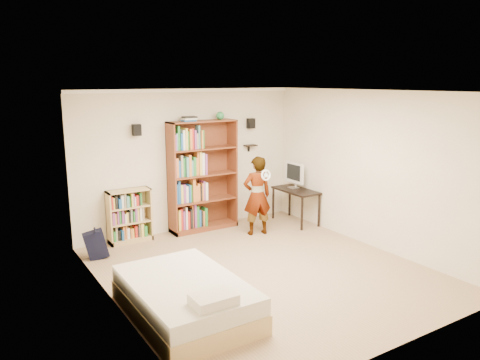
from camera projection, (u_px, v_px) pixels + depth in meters
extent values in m
cube|color=tan|center=(263.00, 270.00, 7.16)|extent=(4.50, 5.00, 0.01)
cube|color=#F1E9CE|center=(189.00, 160.00, 8.95)|extent=(4.50, 0.02, 2.70)
cube|color=#F1E9CE|center=(403.00, 230.00, 4.81)|extent=(4.50, 0.02, 2.70)
cube|color=#F1E9CE|center=(113.00, 206.00, 5.71)|extent=(0.02, 5.00, 2.70)
cube|color=#F1E9CE|center=(371.00, 169.00, 8.05)|extent=(0.02, 5.00, 2.70)
cube|color=white|center=(265.00, 91.00, 6.59)|extent=(4.50, 5.00, 0.02)
cube|color=white|center=(188.00, 90.00, 8.64)|extent=(4.50, 0.06, 0.06)
cube|color=white|center=(411.00, 100.00, 4.55)|extent=(4.50, 0.06, 0.06)
cube|color=white|center=(109.00, 96.00, 5.44)|extent=(0.06, 5.00, 0.06)
cube|color=white|center=(374.00, 91.00, 7.75)|extent=(0.06, 5.00, 0.06)
cube|color=black|center=(137.00, 130.00, 8.18)|extent=(0.14, 0.12, 0.20)
cube|color=black|center=(251.00, 123.00, 9.43)|extent=(0.14, 0.12, 0.20)
cube|color=black|center=(251.00, 145.00, 9.53)|extent=(0.25, 0.16, 0.02)
imported|color=black|center=(257.00, 196.00, 8.71)|extent=(0.61, 0.47, 1.49)
torus|color=silver|center=(266.00, 175.00, 8.39)|extent=(0.21, 0.08, 0.21)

